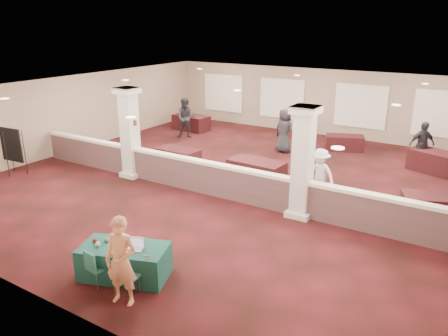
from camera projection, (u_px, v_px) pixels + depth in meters
The scene contains 33 objects.
ground at pixel (236, 181), 15.35m from camera, with size 16.00×16.00×0.00m, color #3F0F13.
wall_back at pixel (319, 102), 21.28m from camera, with size 16.00×0.04×3.20m, color gray.
wall_front at pixel (28, 226), 8.41m from camera, with size 16.00×0.04×3.20m, color gray.
wall_left at pixel (77, 113), 18.85m from camera, with size 0.04×16.00×3.20m, color gray.
ceiling at pixel (237, 90), 14.33m from camera, with size 16.00×16.00×0.02m, color white.
partition_wall at pixel (213, 178), 13.97m from camera, with size 15.60×0.28×1.10m.
column_left at pixel (130, 132), 15.38m from camera, with size 0.72×0.72×3.20m.
column_right at pixel (303, 162), 12.12m from camera, with size 0.72×0.72×3.20m.
sconce_left at pixel (123, 121), 15.40m from camera, with size 0.12×0.12×0.18m.
sconce_right at pixel (135, 123), 15.12m from camera, with size 0.12×0.12×0.18m.
near_table at pixel (125, 261), 9.52m from camera, with size 1.89×0.94×0.73m, color #103C31.
conf_chair_main at pixel (124, 276), 8.74m from camera, with size 0.47×0.48×0.85m.
conf_chair_side at pixel (95, 265), 9.16m from camera, with size 0.46×0.46×0.81m.
easel_board at pixel (11, 145), 15.69m from camera, with size 1.03×0.54×1.74m.
woman at pixel (121, 261), 8.46m from camera, with size 0.66×0.44×1.84m, color #F18968.
far_table_front_left at pixel (178, 157), 16.89m from camera, with size 1.70×0.85×0.69m, color black.
far_table_front_center at pixel (257, 171), 15.15m from camera, with size 1.93×0.96×0.78m, color black.
far_table_front_right at pixel (434, 207), 12.33m from camera, with size 1.73×0.87×0.70m, color black.
far_table_back_left at pixel (191, 123), 22.50m from camera, with size 1.88×0.94×0.76m, color black.
far_table_back_center at pixel (345, 143), 19.01m from camera, with size 1.58×0.79×0.64m, color black.
far_table_back_right at pixel (437, 162), 16.18m from camera, with size 1.91×0.96×0.78m, color black.
attendee_a at pixel (186, 118), 20.84m from camera, with size 0.92×0.51×1.92m, color black.
attendee_b at pixel (320, 174), 13.59m from camera, with size 1.05×0.48×1.64m, color silver.
attendee_c at pixel (422, 145), 16.56m from camera, with size 1.05×0.50×1.79m, color black.
attendee_d at pixel (284, 131), 18.51m from camera, with size 0.93×0.50×1.88m, color black.
laptop_base at pixel (135, 249), 9.30m from camera, with size 0.33×0.23×0.02m, color silver.
laptop_screen at pixel (137, 241), 9.37m from camera, with size 0.33×0.01×0.22m, color silver.
screen_glow at pixel (137, 242), 9.36m from camera, with size 0.30×0.00×0.19m, color silver.
knitting at pixel (121, 252), 9.16m from camera, with size 0.40×0.30×0.03m, color #B53F1D.
yarn_cream at pixel (98, 244), 9.41m from camera, with size 0.11×0.11×0.11m, color #EDE5C3.
yarn_red at pixel (95, 240), 9.57m from camera, with size 0.10×0.10×0.10m, color maroon.
yarn_grey at pixel (107, 240), 9.59m from camera, with size 0.10×0.10×0.10m, color #4D4C51.
scissors at pixel (147, 256), 9.02m from camera, with size 0.12×0.03×0.01m, color #B41D13.
Camera 1 is at (7.24, -12.46, 5.33)m, focal length 35.00 mm.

